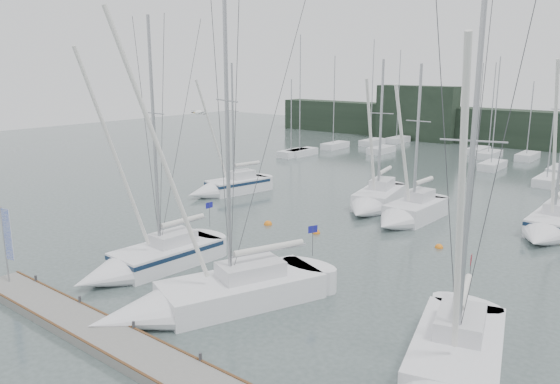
% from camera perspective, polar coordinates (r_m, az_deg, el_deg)
% --- Properties ---
extents(ground, '(160.00, 160.00, 0.00)m').
position_cam_1_polar(ground, '(25.04, -4.51, -12.85)').
color(ground, '#445350').
rests_on(ground, ground).
extents(dock, '(24.00, 2.00, 0.40)m').
position_cam_1_polar(dock, '(22.03, -13.88, -16.49)').
color(dock, slate).
rests_on(dock, ground).
extents(far_building_left, '(12.00, 3.00, 8.00)m').
position_cam_1_polar(far_building_left, '(84.42, 14.06, 8.00)').
color(far_building_left, black).
rests_on(far_building_left, ground).
extents(mast_forest, '(55.71, 27.71, 14.57)m').
position_cam_1_polar(mast_forest, '(61.80, 26.89, 1.93)').
color(mast_forest, white).
rests_on(mast_forest, ground).
extents(sailboat_near_left, '(3.30, 9.04, 14.38)m').
position_cam_1_polar(sailboat_near_left, '(30.49, -14.25, -7.19)').
color(sailboat_near_left, white).
rests_on(sailboat_near_left, ground).
extents(sailboat_near_center, '(6.97, 11.19, 16.11)m').
position_cam_1_polar(sailboat_near_center, '(25.41, -9.04, -11.18)').
color(sailboat_near_center, white).
rests_on(sailboat_near_center, ground).
extents(sailboat_near_right, '(5.38, 9.89, 14.44)m').
position_cam_1_polar(sailboat_near_right, '(20.31, 17.37, -18.27)').
color(sailboat_near_right, white).
rests_on(sailboat_near_right, ground).
extents(sailboat_mid_a, '(3.96, 8.01, 11.94)m').
position_cam_1_polar(sailboat_mid_a, '(47.52, -5.76, 0.47)').
color(sailboat_mid_a, white).
rests_on(sailboat_mid_a, ground).
extents(sailboat_mid_b, '(4.33, 8.90, 12.26)m').
position_cam_1_polar(sailboat_mid_b, '(42.85, 9.69, -1.04)').
color(sailboat_mid_b, white).
rests_on(sailboat_mid_b, ground).
extents(sailboat_mid_c, '(2.86, 7.55, 11.88)m').
position_cam_1_polar(sailboat_mid_c, '(39.66, 13.07, -2.31)').
color(sailboat_mid_c, white).
rests_on(sailboat_mid_c, ground).
extents(sailboat_mid_d, '(2.68, 7.97, 13.70)m').
position_cam_1_polar(sailboat_mid_d, '(39.78, 26.31, -3.33)').
color(sailboat_mid_d, white).
rests_on(sailboat_mid_d, ground).
extents(buoy_a, '(0.53, 0.53, 0.53)m').
position_cam_1_polar(buoy_a, '(36.60, 3.79, -4.32)').
color(buoy_a, orange).
rests_on(buoy_a, ground).
extents(buoy_b, '(0.50, 0.50, 0.50)m').
position_cam_1_polar(buoy_b, '(35.08, 16.27, -5.61)').
color(buoy_b, orange).
rests_on(buoy_b, ground).
extents(buoy_c, '(0.58, 0.58, 0.58)m').
position_cam_1_polar(buoy_c, '(38.46, -1.26, -3.43)').
color(buoy_c, orange).
rests_on(buoy_c, ground).
extents(dock_banner, '(0.58, 0.18, 3.89)m').
position_cam_1_polar(dock_banner, '(29.92, -26.66, -4.33)').
color(dock_banner, '#A0A3A8').
rests_on(dock_banner, dock).
extents(seagull, '(0.98, 0.46, 0.19)m').
position_cam_1_polar(seagull, '(23.34, -8.50, 8.22)').
color(seagull, white).
rests_on(seagull, ground).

